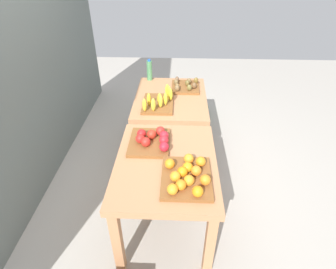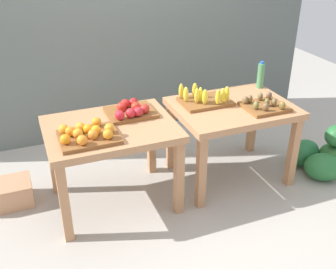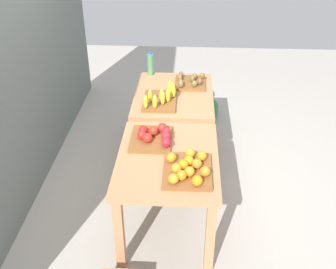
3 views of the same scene
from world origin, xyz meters
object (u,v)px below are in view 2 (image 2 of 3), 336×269
object	(u,v)px
display_table_left	(111,138)
orange_bin	(87,134)
banana_crate	(205,99)
water_bottle	(261,75)
apple_bin	(131,110)
kiwi_bin	(264,105)
watermelon_pile	(323,155)
cardboard_produce_box	(8,193)
display_table_right	(232,116)

from	to	relation	value
display_table_left	orange_bin	bearing A→B (deg)	-143.09
banana_crate	water_bottle	bearing A→B (deg)	13.42
apple_bin	kiwi_bin	size ratio (longest dim) A/B	1.11
orange_bin	watermelon_pile	xyz separation A→B (m)	(2.23, -0.10, -0.62)
water_bottle	watermelon_pile	size ratio (longest dim) A/B	0.40
display_table_left	cardboard_produce_box	bearing A→B (deg)	161.00
apple_bin	kiwi_bin	world-z (taller)	apple_bin
display_table_left	banana_crate	xyz separation A→B (m)	(0.90, 0.12, 0.16)
banana_crate	cardboard_produce_box	distance (m)	1.90
cardboard_produce_box	display_table_left	bearing A→B (deg)	-19.00
orange_bin	watermelon_pile	world-z (taller)	orange_bin
watermelon_pile	cardboard_produce_box	xyz separation A→B (m)	(-2.89, 0.56, -0.06)
kiwi_bin	display_table_right	bearing A→B (deg)	142.77
orange_bin	watermelon_pile	size ratio (longest dim) A/B	0.68
apple_bin	cardboard_produce_box	xyz separation A→B (m)	(-1.09, 0.17, -0.68)
watermelon_pile	banana_crate	bearing A→B (deg)	161.38
apple_bin	cardboard_produce_box	world-z (taller)	apple_bin
kiwi_bin	cardboard_produce_box	size ratio (longest dim) A/B	0.90
water_bottle	orange_bin	bearing A→B (deg)	-166.17
display_table_right	orange_bin	distance (m)	1.35
water_bottle	watermelon_pile	world-z (taller)	water_bottle
display_table_left	watermelon_pile	xyz separation A→B (m)	(2.02, -0.26, -0.47)
display_table_right	cardboard_produce_box	world-z (taller)	display_table_right
orange_bin	kiwi_bin	size ratio (longest dim) A/B	1.25
apple_bin	banana_crate	distance (m)	0.68
apple_bin	banana_crate	bearing A→B (deg)	-1.10
apple_bin	watermelon_pile	xyz separation A→B (m)	(1.81, -0.39, -0.62)
display_table_right	cardboard_produce_box	xyz separation A→B (m)	(-1.99, 0.30, -0.53)
apple_bin	watermelon_pile	size ratio (longest dim) A/B	0.60
orange_bin	banana_crate	bearing A→B (deg)	14.07
banana_crate	kiwi_bin	bearing A→B (deg)	-32.72
banana_crate	watermelon_pile	world-z (taller)	banana_crate
water_bottle	cardboard_produce_box	size ratio (longest dim) A/B	0.66
display_table_right	banana_crate	size ratio (longest dim) A/B	2.36
kiwi_bin	cardboard_produce_box	distance (m)	2.35
apple_bin	cardboard_produce_box	distance (m)	1.29
display_table_left	display_table_right	size ratio (longest dim) A/B	1.00
display_table_right	orange_bin	size ratio (longest dim) A/B	2.30
apple_bin	watermelon_pile	bearing A→B (deg)	-12.24
kiwi_bin	water_bottle	distance (m)	0.51
banana_crate	display_table_right	bearing A→B (deg)	-27.94
display_table_left	apple_bin	size ratio (longest dim) A/B	2.60
water_bottle	cardboard_produce_box	distance (m)	2.56
display_table_right	apple_bin	bearing A→B (deg)	171.72
orange_bin	watermelon_pile	bearing A→B (deg)	-2.59
kiwi_bin	orange_bin	bearing A→B (deg)	179.87
orange_bin	apple_bin	size ratio (longest dim) A/B	1.13
orange_bin	cardboard_produce_box	world-z (taller)	orange_bin
cardboard_produce_box	display_table_right	bearing A→B (deg)	-8.57
apple_bin	kiwi_bin	xyz separation A→B (m)	(1.12, -0.29, -0.01)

